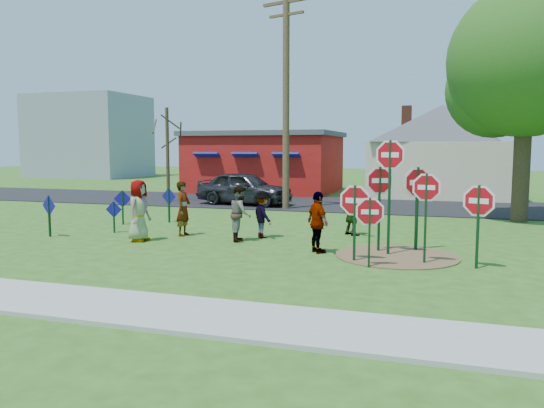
{
  "coord_description": "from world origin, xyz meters",
  "views": [
    {
      "loc": [
        5.56,
        -15.06,
        2.83
      ],
      "look_at": [
        0.48,
        0.76,
        1.09
      ],
      "focal_mm": 35.0,
      "sensor_mm": 36.0,
      "label": 1
    }
  ],
  "objects": [
    {
      "name": "leafy_tree",
      "position": [
        8.62,
        7.33,
        5.85
      ],
      "size": [
        6.39,
        5.83,
        9.08
      ],
      "color": "#382819",
      "rests_on": "ground"
    },
    {
      "name": "utility_pole",
      "position": [
        -1.35,
        8.59,
        5.3
      ],
      "size": [
        2.4,
        0.8,
        10.07
      ],
      "rotation": [
        0.0,
        0.0,
        -0.28
      ],
      "color": "#4C3823",
      "rests_on": "ground"
    },
    {
      "name": "distant_building",
      "position": [
        -28.0,
        30.0,
        4.0
      ],
      "size": [
        10.0,
        8.0,
        8.0
      ],
      "primitive_type": "cube",
      "color": "#8C939E",
      "rests_on": "ground"
    },
    {
      "name": "road",
      "position": [
        0.0,
        11.5,
        0.02
      ],
      "size": [
        120.0,
        7.5,
        0.04
      ],
      "primitive_type": "cube",
      "color": "black",
      "rests_on": "ground"
    },
    {
      "name": "suv",
      "position": [
        -3.82,
        9.64,
        0.86
      ],
      "size": [
        5.07,
        2.61,
        1.65
      ],
      "primitive_type": "imported",
      "rotation": [
        0.0,
        0.0,
        1.43
      ],
      "color": "#2A2B30",
      "rests_on": "road"
    },
    {
      "name": "person_c",
      "position": [
        -0.28,
        -0.01,
        0.85
      ],
      "size": [
        0.88,
        0.99,
        1.7
      ],
      "primitive_type": "imported",
      "rotation": [
        0.0,
        0.0,
        1.9
      ],
      "color": "brown",
      "rests_on": "ground"
    },
    {
      "name": "ground",
      "position": [
        0.0,
        0.0,
        0.0
      ],
      "size": [
        120.0,
        120.0,
        0.0
      ],
      "primitive_type": "plane",
      "color": "#305117",
      "rests_on": "ground"
    },
    {
      "name": "stop_sign_c",
      "position": [
        5.22,
        -1.67,
        1.65
      ],
      "size": [
        0.93,
        0.15,
        2.36
      ],
      "rotation": [
        0.0,
        0.0,
        -0.14
      ],
      "color": "#0F381B",
      "rests_on": "ground"
    },
    {
      "name": "blue_diamond_b",
      "position": [
        -4.9,
        0.13,
        0.66
      ],
      "size": [
        0.57,
        0.11,
        1.08
      ],
      "rotation": [
        0.0,
        0.0,
        0.16
      ],
      "color": "#0F381B",
      "rests_on": "ground"
    },
    {
      "name": "stop_sign_g",
      "position": [
        3.96,
        -0.46,
        1.72
      ],
      "size": [
        0.95,
        0.45,
        2.48
      ],
      "rotation": [
        0.0,
        0.0,
        0.43
      ],
      "color": "#0F381B",
      "rests_on": "ground"
    },
    {
      "name": "sidewalk",
      "position": [
        0.0,
        -7.2,
        0.04
      ],
      "size": [
        22.0,
        1.8,
        0.08
      ],
      "primitive_type": "cube",
      "color": "#9E9E99",
      "rests_on": "ground"
    },
    {
      "name": "person_a",
      "position": [
        -3.22,
        -1.02,
        0.94
      ],
      "size": [
        0.61,
        0.93,
        1.88
      ],
      "primitive_type": "imported",
      "rotation": [
        0.0,
        0.0,
        1.56
      ],
      "color": "#404780",
      "rests_on": "ground"
    },
    {
      "name": "blue_diamond_c",
      "position": [
        -5.73,
        1.9,
        0.8
      ],
      "size": [
        0.64,
        0.2,
        1.29
      ],
      "rotation": [
        0.0,
        0.0,
        0.28
      ],
      "color": "#0F381B",
      "rests_on": "ground"
    },
    {
      "name": "person_b",
      "position": [
        -2.41,
        0.33,
        0.89
      ],
      "size": [
        0.44,
        0.65,
        1.77
      ],
      "primitive_type": "imported",
      "rotation": [
        0.0,
        0.0,
        1.59
      ],
      "color": "#24735E",
      "rests_on": "ground"
    },
    {
      "name": "blue_diamond_d",
      "position": [
        -4.36,
        2.93,
        0.84
      ],
      "size": [
        0.66,
        0.17,
        1.35
      ],
      "rotation": [
        0.0,
        0.0,
        -0.22
      ],
      "color": "#0F381B",
      "rests_on": "ground"
    },
    {
      "name": "bare_tree_west",
      "position": [
        -8.29,
        10.01,
        3.21
      ],
      "size": [
        1.8,
        1.8,
        4.97
      ],
      "color": "#382819",
      "rests_on": "ground"
    },
    {
      "name": "red_building",
      "position": [
        -5.5,
        17.99,
        1.97
      ],
      "size": [
        9.4,
        7.69,
        3.9
      ],
      "color": "maroon",
      "rests_on": "ground"
    },
    {
      "name": "person_e",
      "position": [
        2.4,
        -1.16,
        0.84
      ],
      "size": [
        0.96,
        1.01,
        1.68
      ],
      "primitive_type": "imported",
      "rotation": [
        0.0,
        0.0,
        2.3
      ],
      "color": "#3F2950",
      "rests_on": "ground"
    },
    {
      "name": "dirt_patch",
      "position": [
        4.5,
        -1.0,
        0.01
      ],
      "size": [
        3.2,
        3.2,
        0.03
      ],
      "primitive_type": "cylinder",
      "color": "brown",
      "rests_on": "ground"
    },
    {
      "name": "person_f",
      "position": [
        2.8,
        2.13,
        0.73
      ],
      "size": [
        1.27,
        1.27,
        1.47
      ],
      "primitive_type": "imported",
      "rotation": [
        0.0,
        0.0,
        2.36
      ],
      "color": "#224F34",
      "rests_on": "ground"
    },
    {
      "name": "stop_sign_d",
      "position": [
        4.93,
        0.03,
        1.74
      ],
      "size": [
        0.96,
        0.67,
        2.48
      ],
      "rotation": [
        0.0,
        0.0,
        0.6
      ],
      "color": "#0F381B",
      "rests_on": "ground"
    },
    {
      "name": "person_d",
      "position": [
        0.2,
        0.7,
        0.75
      ],
      "size": [
        1.06,
        1.08,
        1.49
      ],
      "primitive_type": "imported",
      "rotation": [
        0.0,
        0.0,
        2.32
      ],
      "color": "#36353A",
      "rests_on": "ground"
    },
    {
      "name": "stop_sign_b",
      "position": [
        4.26,
        -0.86,
        2.34
      ],
      "size": [
        1.04,
        0.24,
        3.2
      ],
      "rotation": [
        0.0,
        0.0,
        -0.21
      ],
      "color": "#0F381B",
      "rests_on": "ground"
    },
    {
      "name": "cream_house",
      "position": [
        5.5,
        18.0,
        2.92
      ],
      "size": [
        9.4,
        9.4,
        6.5
      ],
      "color": "beige",
      "rests_on": "ground"
    },
    {
      "name": "blue_diamond_a",
      "position": [
        -6.41,
        -1.19,
        0.83
      ],
      "size": [
        0.64,
        0.2,
        1.34
      ],
      "rotation": [
        0.0,
        0.0,
        -0.28
      ],
      "color": "#0F381B",
      "rests_on": "ground"
    },
    {
      "name": "stop_sign_f",
      "position": [
        6.41,
        -1.84,
        1.48
      ],
      "size": [
        0.96,
        0.35,
        2.12
      ],
      "rotation": [
        0.0,
        0.0,
        -0.33
      ],
      "color": "#0F381B",
      "rests_on": "ground"
    },
    {
      "name": "stop_sign_e",
      "position": [
        3.96,
        -2.5,
        1.21
      ],
      "size": [
        0.92,
        0.17,
        1.8
      ],
      "rotation": [
        0.0,
        0.0,
        0.17
      ],
      "color": "#0F381B",
      "rests_on": "ground"
    },
    {
      "name": "stop_sign_a",
      "position": [
        3.52,
        -1.92,
        1.39
      ],
      "size": [
        1.05,
        0.09,
        2.07
      ],
      "rotation": [
        0.0,
        0.0,
        -0.07
      ],
      "color": "#0F381B",
      "rests_on": "ground"
    }
  ]
}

